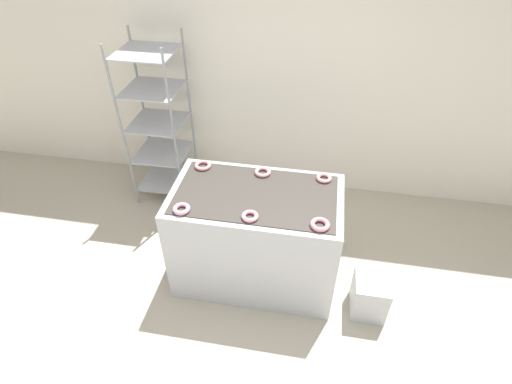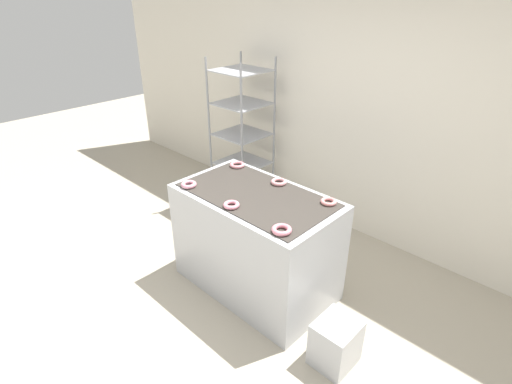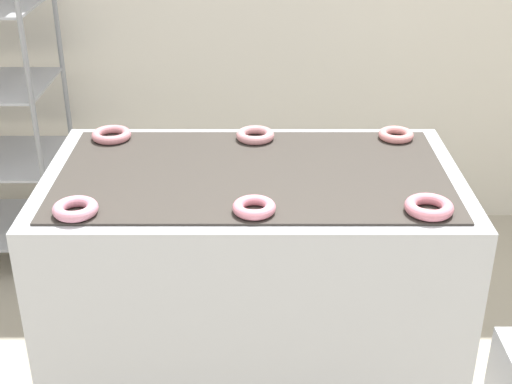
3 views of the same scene
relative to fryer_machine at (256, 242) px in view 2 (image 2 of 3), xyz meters
The scene contains 11 objects.
ground_plane 0.80m from the fryer_machine, 90.03° to the right, with size 14.00×14.00×0.00m, color #B2A893.
wall_back 1.74m from the fryer_machine, 90.01° to the left, with size 8.00×0.05×2.80m.
fryer_machine is the anchor object (origin of this frame).
baking_rack_cart 1.65m from the fryer_machine, 139.63° to the left, with size 0.56×0.56×1.78m.
glaze_bin 1.06m from the fryer_machine, 12.25° to the right, with size 0.28×0.31×0.37m.
donut_near_left 0.77m from the fryer_machine, 150.47° to the right, with size 0.13×0.13×0.03m, color pink.
donut_near_center 0.57m from the fryer_machine, 89.03° to the right, with size 0.13×0.13×0.03m, color pink.
donut_near_right 0.77m from the fryer_machine, 28.59° to the right, with size 0.14×0.14×0.04m, color pink.
donut_far_left 0.77m from the fryer_machine, 151.19° to the left, with size 0.14×0.14×0.03m, color #D2828A.
donut_far_center 0.57m from the fryer_machine, 88.45° to the left, with size 0.14×0.14×0.03m, color #D08A8F.
donut_far_right 0.77m from the fryer_machine, 28.73° to the left, with size 0.13×0.13×0.03m, color pink.
Camera 2 is at (1.99, -1.44, 2.49)m, focal length 28.00 mm.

